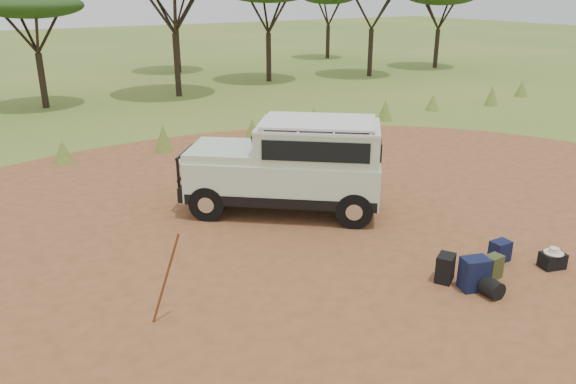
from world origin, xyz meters
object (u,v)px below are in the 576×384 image
backpack_navy (474,274)px  walking_staff (166,279)px  backpack_olive (493,267)px  safari_vehicle (291,168)px  hard_case (552,260)px  duffel_navy (500,251)px  backpack_black (445,268)px

backpack_navy → walking_staff: bearing=177.5°
walking_staff → backpack_olive: bearing=-79.7°
safari_vehicle → hard_case: 5.76m
backpack_navy → hard_case: (1.90, -0.23, -0.15)m
walking_staff → hard_case: (6.79, -2.05, -0.61)m
backpack_olive → safari_vehicle: bearing=104.0°
duffel_navy → hard_case: (0.61, -0.71, -0.05)m
backpack_olive → hard_case: size_ratio=1.04×
backpack_navy → hard_case: backpack_navy is taller
backpack_olive → walking_staff: bearing=160.0°
backpack_black → duffel_navy: 1.50m
hard_case → backpack_navy: bearing=-170.7°
safari_vehicle → backpack_olive: (1.40, -4.69, -0.84)m
walking_staff → backpack_olive: (5.51, -1.72, -0.54)m
hard_case → safari_vehicle: bearing=134.4°
backpack_black → backpack_olive: 0.91m
safari_vehicle → backpack_olive: safari_vehicle is taller
backpack_black → backpack_navy: backpack_navy is taller
backpack_black → backpack_navy: 0.51m
backpack_black → hard_case: 2.22m
duffel_navy → walking_staff: bearing=169.2°
backpack_black → backpack_navy: size_ratio=0.86×
walking_staff → duffel_navy: (6.18, -1.34, -0.56)m
backpack_olive → duffel_navy: backpack_olive is taller
safari_vehicle → backpack_navy: size_ratio=7.69×
safari_vehicle → backpack_black: size_ratio=8.94×
backpack_navy → duffel_navy: bearing=38.3°
hard_case → duffel_navy: bearing=146.8°
walking_staff → hard_case: 7.12m
backpack_black → duffel_navy: bearing=-29.6°
safari_vehicle → walking_staff: bearing=-105.2°
backpack_black → duffel_navy: backpack_black is taller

